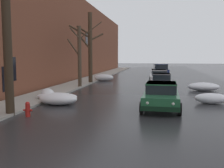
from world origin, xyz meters
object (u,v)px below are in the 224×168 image
object	(u,v)px
bare_tree_far_down_block	(90,46)
fire_hydrant	(28,109)
sedan_white_parked_kerbside_mid	(159,76)
bare_tree_second_along_sidewalk	(6,34)
sedan_green_approaching_near_lane	(161,95)
suv_darkblue_parked_far_down_block	(160,70)
bare_tree_mid_block	(79,55)
sedan_grey_parked_kerbside_close	(161,82)

from	to	relation	value
bare_tree_far_down_block	fire_hydrant	size ratio (longest dim) A/B	10.19
bare_tree_far_down_block	sedan_white_parked_kerbside_mid	size ratio (longest dim) A/B	1.64
bare_tree_second_along_sidewalk	sedan_white_parked_kerbside_mid	distance (m)	17.75
bare_tree_second_along_sidewalk	sedan_green_approaching_near_lane	bearing A→B (deg)	21.30
bare_tree_far_down_block	suv_darkblue_parked_far_down_block	size ratio (longest dim) A/B	1.65
bare_tree_mid_block	sedan_grey_parked_kerbside_close	distance (m)	7.57
sedan_green_approaching_near_lane	sedan_grey_parked_kerbside_close	distance (m)	7.52
suv_darkblue_parked_far_down_block	bare_tree_second_along_sidewalk	bearing A→B (deg)	-106.86
bare_tree_second_along_sidewalk	bare_tree_mid_block	size ratio (longest dim) A/B	1.23
bare_tree_far_down_block	suv_darkblue_parked_far_down_block	world-z (taller)	bare_tree_far_down_block
sedan_green_approaching_near_lane	sedan_white_parked_kerbside_mid	xyz separation A→B (m)	(-0.09, 13.23, 0.00)
bare_tree_far_down_block	sedan_green_approaching_near_lane	size ratio (longest dim) A/B	1.76
bare_tree_far_down_block	bare_tree_second_along_sidewalk	bearing A→B (deg)	-89.82
bare_tree_far_down_block	sedan_grey_parked_kerbside_close	world-z (taller)	bare_tree_far_down_block
bare_tree_mid_block	fire_hydrant	bearing A→B (deg)	-85.16
bare_tree_second_along_sidewalk	suv_darkblue_parked_far_down_block	size ratio (longest dim) A/B	1.65
bare_tree_second_along_sidewalk	sedan_green_approaching_near_lane	size ratio (longest dim) A/B	1.75
sedan_grey_parked_kerbside_close	bare_tree_second_along_sidewalk	bearing A→B (deg)	-124.98
bare_tree_second_along_sidewalk	suv_darkblue_parked_far_down_block	world-z (taller)	bare_tree_second_along_sidewalk
bare_tree_mid_block	suv_darkblue_parked_far_down_block	world-z (taller)	bare_tree_mid_block
suv_darkblue_parked_far_down_block	bare_tree_far_down_block	bearing A→B (deg)	-129.18
sedan_grey_parked_kerbside_close	bare_tree_far_down_block	bearing A→B (deg)	147.33
bare_tree_second_along_sidewalk	suv_darkblue_parked_far_down_block	bearing A→B (deg)	73.14
sedan_green_approaching_near_lane	sedan_grey_parked_kerbside_close	world-z (taller)	same
bare_tree_mid_block	suv_darkblue_parked_far_down_block	size ratio (longest dim) A/B	1.33
bare_tree_mid_block	sedan_green_approaching_near_lane	xyz separation A→B (m)	(7.11, -8.46, -2.16)
bare_tree_second_along_sidewalk	bare_tree_mid_block	distance (m)	11.27
sedan_white_parked_kerbside_mid	suv_darkblue_parked_far_down_block	world-z (taller)	suv_darkblue_parked_far_down_block
bare_tree_mid_block	fire_hydrant	distance (m)	11.63
bare_tree_second_along_sidewalk	suv_darkblue_parked_far_down_block	distance (m)	25.12
bare_tree_second_along_sidewalk	sedan_white_parked_kerbside_mid	xyz separation A→B (m)	(7.03, 16.00, -3.09)
bare_tree_second_along_sidewalk	fire_hydrant	world-z (taller)	bare_tree_second_along_sidewalk
bare_tree_second_along_sidewalk	bare_tree_mid_block	xyz separation A→B (m)	(0.01, 11.23, -0.93)
sedan_grey_parked_kerbside_close	fire_hydrant	world-z (taller)	sedan_grey_parked_kerbside_close
bare_tree_second_along_sidewalk	bare_tree_mid_block	world-z (taller)	bare_tree_second_along_sidewalk
suv_darkblue_parked_far_down_block	sedan_grey_parked_kerbside_close	bearing A→B (deg)	-90.14
suv_darkblue_parked_far_down_block	fire_hydrant	distance (m)	24.77
suv_darkblue_parked_far_down_block	fire_hydrant	bearing A→B (deg)	-104.67
sedan_green_approaching_near_lane	fire_hydrant	distance (m)	6.79
bare_tree_mid_block	sedan_green_approaching_near_lane	bearing A→B (deg)	-49.94
bare_tree_mid_block	bare_tree_far_down_block	world-z (taller)	bare_tree_far_down_block
bare_tree_mid_block	fire_hydrant	world-z (taller)	bare_tree_mid_block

